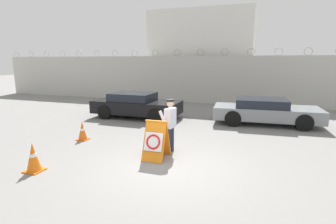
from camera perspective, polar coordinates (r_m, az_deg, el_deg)
The scene contains 9 objects.
ground_plane at distance 7.26m, azimuth 0.10°, elevation -11.87°, with size 90.00×90.00×0.00m, color gray.
perimeter_wall at distance 17.65m, azimuth 12.03°, elevation 6.81°, with size 36.00×0.30×3.59m.
building_block at distance 22.12m, azimuth 8.11°, elevation 12.02°, with size 7.56×6.49×6.44m.
barricade_sign at distance 7.68m, azimuth -2.66°, elevation -6.10°, with size 0.67×0.85×1.14m.
security_guard at distance 8.14m, azimuth 0.48°, elevation -2.48°, with size 0.46×0.60×1.68m.
traffic_cone_near at distance 7.71m, azimuth -27.27°, elevation -8.75°, with size 0.43×0.43×0.76m.
traffic_cone_mid at distance 10.00m, azimuth -18.12°, elevation -3.93°, with size 0.38×0.38×0.68m.
parked_car_front_coupe at distance 13.28m, azimuth -6.96°, elevation 1.54°, with size 4.34×1.92×1.25m.
parked_car_rear_sedan at distance 12.63m, azimuth 20.33°, elevation 0.25°, with size 4.68×2.18×1.16m.
Camera 1 is at (2.17, -6.32, 2.84)m, focal length 28.00 mm.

